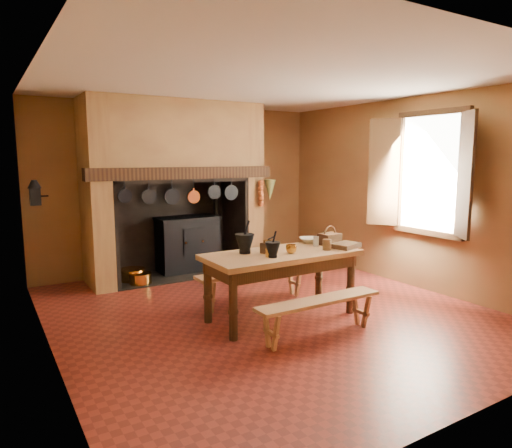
{
  "coord_description": "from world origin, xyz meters",
  "views": [
    {
      "loc": [
        -3.0,
        -4.64,
        1.93
      ],
      "look_at": [
        -0.0,
        0.3,
        1.08
      ],
      "focal_mm": 32.0,
      "sensor_mm": 36.0,
      "label": 1
    }
  ],
  "objects_px": {
    "mixing_bowl": "(310,240)",
    "work_table": "(282,263)",
    "iron_range": "(188,243)",
    "coffee_grinder": "(267,247)",
    "wicker_basket": "(330,238)",
    "bench_front": "(319,309)"
  },
  "relations": [
    {
      "from": "mixing_bowl",
      "to": "work_table",
      "type": "bearing_deg",
      "value": -155.98
    },
    {
      "from": "iron_range",
      "to": "coffee_grinder",
      "type": "xyz_separation_m",
      "value": [
        -0.12,
        -2.67,
        0.4
      ]
    },
    {
      "from": "work_table",
      "to": "wicker_basket",
      "type": "distance_m",
      "value": 0.82
    },
    {
      "from": "mixing_bowl",
      "to": "wicker_basket",
      "type": "relative_size",
      "value": 1.01
    },
    {
      "from": "bench_front",
      "to": "coffee_grinder",
      "type": "height_order",
      "value": "coffee_grinder"
    },
    {
      "from": "coffee_grinder",
      "to": "iron_range",
      "type": "bearing_deg",
      "value": 69.61
    },
    {
      "from": "work_table",
      "to": "wicker_basket",
      "type": "xyz_separation_m",
      "value": [
        0.79,
        0.06,
        0.21
      ]
    },
    {
      "from": "bench_front",
      "to": "wicker_basket",
      "type": "bearing_deg",
      "value": 44.48
    },
    {
      "from": "iron_range",
      "to": "work_table",
      "type": "relative_size",
      "value": 0.86
    },
    {
      "from": "coffee_grinder",
      "to": "mixing_bowl",
      "type": "bearing_deg",
      "value": -0.53
    },
    {
      "from": "work_table",
      "to": "bench_front",
      "type": "distance_m",
      "value": 0.8
    },
    {
      "from": "bench_front",
      "to": "iron_range",
      "type": "bearing_deg",
      "value": 91.07
    },
    {
      "from": "work_table",
      "to": "wicker_basket",
      "type": "height_order",
      "value": "wicker_basket"
    },
    {
      "from": "iron_range",
      "to": "bench_front",
      "type": "height_order",
      "value": "iron_range"
    },
    {
      "from": "work_table",
      "to": "bench_front",
      "type": "bearing_deg",
      "value": -90.0
    },
    {
      "from": "bench_front",
      "to": "coffee_grinder",
      "type": "bearing_deg",
      "value": 103.72
    },
    {
      "from": "bench_front",
      "to": "mixing_bowl",
      "type": "xyz_separation_m",
      "value": [
        0.66,
        1.01,
        0.53
      ]
    },
    {
      "from": "work_table",
      "to": "coffee_grinder",
      "type": "xyz_separation_m",
      "value": [
        -0.18,
        0.03,
        0.2
      ]
    },
    {
      "from": "iron_range",
      "to": "mixing_bowl",
      "type": "xyz_separation_m",
      "value": [
        0.73,
        -2.4,
        0.36
      ]
    },
    {
      "from": "work_table",
      "to": "wicker_basket",
      "type": "bearing_deg",
      "value": 4.19
    },
    {
      "from": "iron_range",
      "to": "coffee_grinder",
      "type": "distance_m",
      "value": 2.7
    },
    {
      "from": "mixing_bowl",
      "to": "wicker_basket",
      "type": "height_order",
      "value": "wicker_basket"
    }
  ]
}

